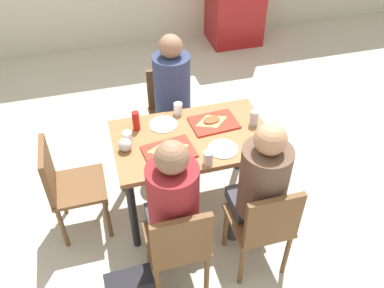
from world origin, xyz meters
TOP-DOWN VIEW (x-y plane):
  - ground_plane at (0.00, 0.00)m, footprint 10.00×10.00m
  - main_table at (0.00, 0.00)m, footprint 1.19×0.73m
  - chair_near_left at (-0.30, -0.75)m, footprint 0.40×0.40m
  - chair_near_right at (0.30, -0.75)m, footprint 0.40×0.40m
  - chair_far_side at (0.00, 0.75)m, footprint 0.40×0.40m
  - chair_left_end at (-0.98, 0.00)m, footprint 0.40×0.40m
  - person_in_red at (-0.30, -0.61)m, footprint 0.32×0.42m
  - person_in_brown_jacket at (0.30, -0.61)m, footprint 0.32×0.42m
  - person_far_side at (-0.00, 0.61)m, footprint 0.32×0.42m
  - tray_red_near at (-0.21, -0.13)m, footprint 0.39×0.30m
  - tray_red_far at (0.21, 0.11)m, footprint 0.38×0.28m
  - paper_plate_center at (-0.18, 0.20)m, footprint 0.22×0.22m
  - paper_plate_near_edge at (0.18, -0.20)m, footprint 0.22×0.22m
  - pizza_slice_a at (-0.21, -0.10)m, footprint 0.23×0.14m
  - pizza_slice_b at (0.19, 0.12)m, footprint 0.22×0.16m
  - plastic_cup_a at (-0.03, 0.31)m, footprint 0.07×0.07m
  - plastic_cup_b at (0.03, -0.31)m, footprint 0.07×0.07m
  - plastic_cup_c at (-0.48, 0.05)m, footprint 0.07×0.07m
  - soda_can at (0.51, 0.02)m, footprint 0.07×0.07m
  - condiment_bottle at (-0.39, 0.20)m, footprint 0.06×0.06m
  - foil_bundle at (-0.51, -0.02)m, footprint 0.10×0.10m

SIDE VIEW (x-z plane):
  - ground_plane at x=0.00m, z-range -0.02..0.00m
  - chair_near_left at x=-0.30m, z-range 0.08..0.94m
  - chair_near_right at x=0.30m, z-range 0.08..0.94m
  - chair_far_side at x=0.00m, z-range 0.08..0.94m
  - chair_left_end at x=-0.98m, z-range 0.08..0.94m
  - main_table at x=0.00m, z-range 0.27..1.01m
  - paper_plate_center at x=-0.18m, z-range 0.74..0.75m
  - paper_plate_near_edge at x=0.18m, z-range 0.74..0.75m
  - tray_red_near at x=-0.21m, z-range 0.74..0.76m
  - tray_red_far at x=0.21m, z-range 0.74..0.76m
  - person_in_red at x=-0.30m, z-range 0.12..1.39m
  - person_in_brown_jacket at x=0.30m, z-range 0.12..1.39m
  - person_far_side at x=0.00m, z-range 0.12..1.39m
  - pizza_slice_a at x=-0.21m, z-range 0.76..0.78m
  - pizza_slice_b at x=0.19m, z-range 0.76..0.78m
  - plastic_cup_a at x=-0.03m, z-range 0.74..0.84m
  - plastic_cup_b at x=0.03m, z-range 0.74..0.84m
  - plastic_cup_c at x=-0.48m, z-range 0.74..0.84m
  - foil_bundle at x=-0.51m, z-range 0.74..0.84m
  - soda_can at x=0.51m, z-range 0.74..0.86m
  - condiment_bottle at x=-0.39m, z-range 0.74..0.90m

